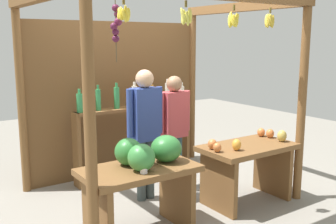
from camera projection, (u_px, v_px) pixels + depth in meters
ground_plane at (159, 194)px, 5.03m from camera, size 12.00×12.00×0.00m
market_stall at (139, 78)px, 5.15m from camera, size 2.80×2.23×2.41m
fruit_counter_left at (143, 173)px, 3.89m from camera, size 1.13×0.64×0.98m
fruit_counter_right at (247, 160)px, 4.71m from camera, size 1.13×0.64×0.85m
bottle_shelf_unit at (135, 120)px, 5.60m from camera, size 1.79×0.22×1.36m
vendor_man at (145, 123)px, 4.72m from camera, size 0.48×0.21×1.58m
vendor_woman at (174, 123)px, 5.11m from camera, size 0.48×0.20×1.47m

